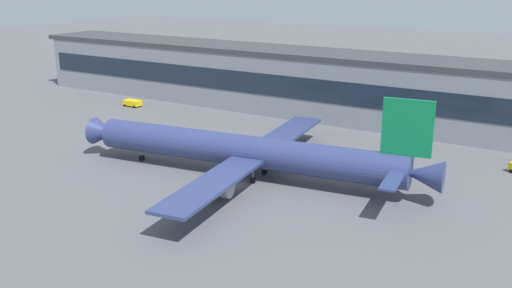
% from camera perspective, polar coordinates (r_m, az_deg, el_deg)
% --- Properties ---
extents(ground_plane, '(600.00, 600.00, 0.00)m').
position_cam_1_polar(ground_plane, '(96.76, -1.82, -4.17)').
color(ground_plane, '#56565B').
extents(terminal_building, '(202.57, 18.11, 16.06)m').
position_cam_1_polar(terminal_building, '(140.32, 10.35, 5.57)').
color(terminal_building, gray).
rests_on(terminal_building, ground_plane).
extents(airliner, '(66.48, 57.35, 16.42)m').
position_cam_1_polar(airliner, '(99.00, -0.74, -0.76)').
color(airliner, navy).
rests_on(airliner, ground_plane).
extents(pushback_tractor, '(4.82, 2.67, 1.75)m').
position_cam_1_polar(pushback_tractor, '(157.88, -12.30, 4.08)').
color(pushback_tractor, yellow).
rests_on(pushback_tractor, ground_plane).
extents(traffic_cone_0, '(0.58, 0.58, 0.72)m').
position_cam_1_polar(traffic_cone_0, '(96.28, -6.36, -4.15)').
color(traffic_cone_0, '#F2590C').
rests_on(traffic_cone_0, ground_plane).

